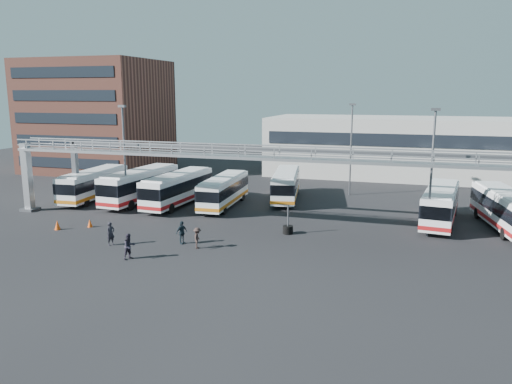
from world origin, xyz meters
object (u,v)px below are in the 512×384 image
(bus_0, at_px, (94,183))
(bus_8, at_px, (505,208))
(light_pole_mid, at_px, (432,166))
(cone_right, at_px, (90,223))
(bus_2, at_px, (178,188))
(bus_1, at_px, (141,184))
(cone_left, at_px, (57,225))
(tire_stack, at_px, (288,229))
(bus_7, at_px, (441,204))
(bus_3, at_px, (224,190))
(pedestrian_b, at_px, (129,246))
(light_pole_back, at_px, (351,144))
(pedestrian_c, at_px, (197,238))
(pedestrian_a, at_px, (111,234))
(light_pole_left, at_px, (124,152))
(bus_4, at_px, (286,184))
(pedestrian_d, at_px, (182,232))

(bus_0, xyz_separation_m, bus_8, (40.20, 0.10, 0.03))
(light_pole_mid, height_order, cone_right, light_pole_mid)
(bus_2, bearing_deg, bus_1, -179.49)
(cone_left, height_order, cone_right, cone_left)
(bus_0, bearing_deg, tire_stack, -19.79)
(light_pole_mid, bearing_deg, bus_7, 76.47)
(bus_0, height_order, bus_2, bus_2)
(bus_2, height_order, cone_left, bus_2)
(bus_3, bearing_deg, pedestrian_b, -94.42)
(light_pole_back, bearing_deg, pedestrian_b, -113.79)
(light_pole_back, relative_size, pedestrian_c, 6.44)
(light_pole_back, bearing_deg, bus_1, -153.32)
(bus_3, xyz_separation_m, pedestrian_a, (-3.50, -14.79, -0.81))
(bus_1, xyz_separation_m, cone_left, (-1.19, -11.73, -1.52))
(light_pole_mid, relative_size, cone_left, 13.01)
(bus_1, xyz_separation_m, pedestrian_a, (5.62, -14.17, -1.02))
(light_pole_left, height_order, tire_stack, light_pole_left)
(bus_4, height_order, bus_8, bus_8)
(cone_left, xyz_separation_m, tire_stack, (18.87, 4.56, 0.01))
(bus_1, relative_size, cone_right, 16.64)
(cone_right, bearing_deg, pedestrian_b, -39.44)
(light_pole_left, bearing_deg, bus_0, 151.42)
(light_pole_left, distance_m, pedestrian_b, 16.02)
(tire_stack, bearing_deg, bus_7, 30.84)
(light_pole_back, height_order, pedestrian_d, light_pole_back)
(pedestrian_d, bearing_deg, cone_left, 112.26)
(bus_0, distance_m, bus_1, 5.45)
(pedestrian_a, distance_m, pedestrian_d, 5.33)
(light_pole_back, xyz_separation_m, pedestrian_b, (-11.87, -26.94, -4.82))
(pedestrian_a, bearing_deg, bus_3, 9.99)
(light_pole_mid, height_order, pedestrian_c, light_pole_mid)
(pedestrian_b, distance_m, tire_stack, 13.04)
(bus_0, relative_size, pedestrian_c, 6.76)
(pedestrian_c, xyz_separation_m, cone_right, (-11.27, 2.75, -0.45))
(light_pole_back, distance_m, pedestrian_a, 29.11)
(bus_3, bearing_deg, light_pole_left, -156.35)
(pedestrian_c, bearing_deg, bus_7, -69.13)
(bus_8, xyz_separation_m, pedestrian_a, (-29.15, -13.87, -0.92))
(light_pole_left, bearing_deg, light_pole_back, 34.99)
(pedestrian_b, distance_m, pedestrian_c, 5.05)
(bus_4, relative_size, pedestrian_c, 6.73)
(light_pole_left, distance_m, light_pole_back, 24.41)
(light_pole_mid, xyz_separation_m, light_pole_back, (-8.00, 15.00, 0.00))
(bus_4, relative_size, tire_stack, 4.45)
(light_pole_mid, height_order, pedestrian_d, light_pole_mid)
(bus_7, bearing_deg, light_pole_back, 138.48)
(pedestrian_a, height_order, cone_right, pedestrian_a)
(cone_left, bearing_deg, light_pole_mid, 13.36)
(light_pole_back, relative_size, tire_stack, 4.25)
(bus_1, relative_size, tire_stack, 4.81)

